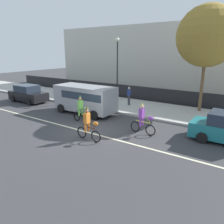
{
  "coord_description": "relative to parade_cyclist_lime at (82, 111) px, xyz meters",
  "views": [
    {
      "loc": [
        8.44,
        -10.01,
        4.81
      ],
      "look_at": [
        0.78,
        1.2,
        1.0
      ],
      "focal_mm": 35.0,
      "sensor_mm": 36.0,
      "label": 1
    }
  ],
  "objects": [
    {
      "name": "street_lamp_post",
      "position": [
        -1.89,
        7.4,
        3.15
      ],
      "size": [
        0.36,
        0.36,
        5.86
      ],
      "color": "black",
      "rests_on": "sidewalk_curb"
    },
    {
      "name": "parked_car_black",
      "position": [
        -8.64,
        1.85,
        -0.06
      ],
      "size": [
        4.1,
        1.92,
        1.64
      ],
      "color": "black",
      "rests_on": "ground"
    },
    {
      "name": "building_backdrop",
      "position": [
        -1.09,
        17.23,
        3.08
      ],
      "size": [
        28.0,
        8.0,
        7.84
      ],
      "primitive_type": "cube",
      "color": "beige",
      "rests_on": "ground"
    },
    {
      "name": "fence_line",
      "position": [
        1.47,
        8.63,
        -0.14
      ],
      "size": [
        40.0,
        0.08,
        1.4
      ],
      "primitive_type": "cube",
      "color": "black",
      "rests_on": "ground"
    },
    {
      "name": "sidewalk_curb",
      "position": [
        1.47,
        5.73,
        -0.77
      ],
      "size": [
        60.0,
        5.0,
        0.15
      ],
      "primitive_type": "cube",
      "color": "#ADAAA3",
      "rests_on": "ground"
    },
    {
      "name": "ground_plane",
      "position": [
        1.47,
        -0.77,
        -0.84
      ],
      "size": [
        80.0,
        80.0,
        0.0
      ],
      "primitive_type": "plane",
      "color": "#38383A"
    },
    {
      "name": "parked_van_grey",
      "position": [
        -1.28,
        1.93,
        0.44
      ],
      "size": [
        5.0,
        2.22,
        2.18
      ],
      "color": "#99999E",
      "rests_on": "ground"
    },
    {
      "name": "road_centre_line",
      "position": [
        1.47,
        -1.27,
        -0.84
      ],
      "size": [
        36.0,
        0.14,
        0.01
      ],
      "primitive_type": "cube",
      "color": "beige",
      "rests_on": "ground"
    },
    {
      "name": "parade_cyclist_purple",
      "position": [
        4.48,
        0.43,
        0.0
      ],
      "size": [
        1.72,
        0.5,
        1.92
      ],
      "color": "black",
      "rests_on": "ground"
    },
    {
      "name": "parade_cyclist_orange",
      "position": [
        2.44,
        -2.14,
        0.0
      ],
      "size": [
        1.72,
        0.5,
        1.92
      ],
      "color": "black",
      "rests_on": "ground"
    },
    {
      "name": "pedestrian_onlooker",
      "position": [
        0.42,
        5.78,
        0.17
      ],
      "size": [
        0.32,
        0.2,
        1.62
      ],
      "color": "#33333D",
      "rests_on": "sidewalk_curb"
    },
    {
      "name": "parade_cyclist_lime",
      "position": [
        0.0,
        0.0,
        0.0
      ],
      "size": [
        1.72,
        0.5,
        1.92
      ],
      "color": "black",
      "rests_on": "ground"
    },
    {
      "name": "street_tree_near_lamp",
      "position": [
        6.13,
        7.23,
        5.01
      ],
      "size": [
        4.53,
        4.53,
        7.98
      ],
      "color": "brown",
      "rests_on": "sidewalk_curb"
    }
  ]
}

